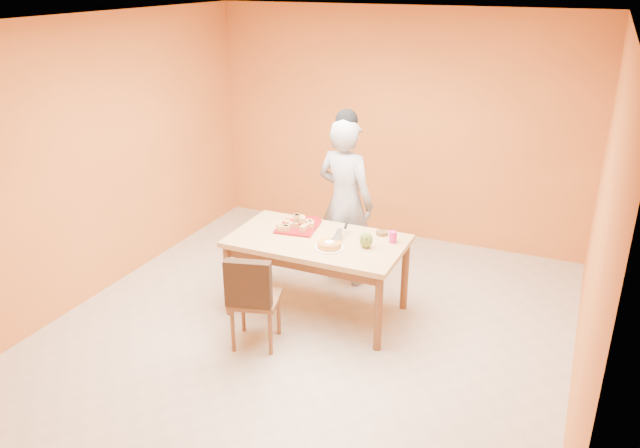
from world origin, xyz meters
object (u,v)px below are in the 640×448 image
at_px(dining_table, 317,248).
at_px(person, 345,202).
at_px(sponge_cake, 329,245).
at_px(egg_ornament, 366,240).
at_px(magenta_glass, 393,237).
at_px(red_dinner_plate, 310,221).
at_px(checker_tin, 382,233).
at_px(pastry_platter, 297,228).
at_px(dining_chair, 254,297).

relative_size(dining_table, person, 0.92).
relative_size(dining_table, sponge_cake, 7.59).
distance_m(person, egg_ornament, 0.88).
bearing_deg(magenta_glass, person, 142.10).
distance_m(red_dinner_plate, checker_tin, 0.75).
bearing_deg(pastry_platter, egg_ornament, -10.67).
distance_m(person, pastry_platter, 0.65).
xyz_separation_m(red_dinner_plate, checker_tin, (0.75, -0.02, 0.01)).
distance_m(dining_table, red_dinner_plate, 0.44).
distance_m(sponge_cake, egg_ornament, 0.33).
xyz_separation_m(dining_chair, pastry_platter, (-0.00, 0.87, 0.31)).
relative_size(dining_table, magenta_glass, 15.43).
bearing_deg(sponge_cake, dining_table, 140.41).
relative_size(person, checker_tin, 15.87).
bearing_deg(person, checker_tin, 155.32).
relative_size(dining_chair, pastry_platter, 2.47).
relative_size(sponge_cake, egg_ornament, 1.40).
xyz_separation_m(dining_table, person, (-0.01, 0.73, 0.21)).
bearing_deg(pastry_platter, checker_tin, 13.99).
height_order(dining_chair, egg_ornament, egg_ornament).
distance_m(dining_chair, sponge_cake, 0.81).
bearing_deg(checker_tin, egg_ornament, -96.29).
height_order(person, sponge_cake, person).
bearing_deg(person, egg_ornament, 136.09).
bearing_deg(dining_table, dining_chair, -109.83).
height_order(dining_chair, checker_tin, dining_chair).
height_order(dining_chair, sponge_cake, dining_chair).
bearing_deg(sponge_cake, checker_tin, 55.81).
relative_size(sponge_cake, checker_tin, 1.92).
bearing_deg(dining_table, checker_tin, 32.80).
distance_m(dining_chair, pastry_platter, 0.93).
bearing_deg(magenta_glass, pastry_platter, -175.84).
height_order(sponge_cake, egg_ornament, egg_ornament).
height_order(pastry_platter, checker_tin, checker_tin).
relative_size(dining_chair, person, 0.51).
height_order(sponge_cake, checker_tin, sponge_cake).
distance_m(dining_table, sponge_cake, 0.27).
height_order(pastry_platter, magenta_glass, magenta_glass).
xyz_separation_m(dining_chair, checker_tin, (0.78, 1.07, 0.32)).
height_order(dining_chair, red_dinner_plate, dining_chair).
height_order(pastry_platter, red_dinner_plate, pastry_platter).
relative_size(egg_ornament, checker_tin, 1.37).
relative_size(dining_chair, sponge_cake, 4.21).
bearing_deg(magenta_glass, checker_tin, 138.87).
bearing_deg(person, pastry_platter, 78.99).
bearing_deg(pastry_platter, dining_chair, -89.75).
relative_size(dining_table, egg_ornament, 10.61).
bearing_deg(egg_ornament, dining_table, 171.78).
bearing_deg(sponge_cake, pastry_platter, 147.58).
height_order(person, egg_ornament, person).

